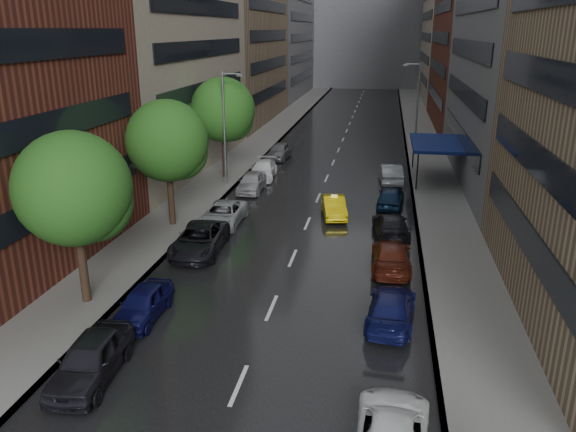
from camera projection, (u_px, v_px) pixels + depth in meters
name	position (u px, v px, depth m)	size (l,w,h in m)	color
road	(342.00, 143.00, 63.22)	(14.00, 140.00, 0.01)	black
sidewalk_left	(264.00, 140.00, 64.65)	(4.00, 140.00, 0.15)	gray
sidewalk_right	(423.00, 145.00, 61.74)	(4.00, 140.00, 0.15)	gray
buildings_right	(485.00, 2.00, 62.30)	(8.05, 109.10, 36.00)	#937A5B
building_far	(369.00, 11.00, 121.71)	(40.00, 14.00, 32.00)	slate
tree_near	(73.00, 189.00, 24.52)	(5.10, 5.10, 8.12)	#382619
tree_mid	(167.00, 141.00, 34.85)	(5.12, 5.12, 8.17)	#382619
tree_far	(223.00, 110.00, 46.42)	(5.36, 5.36, 8.54)	#382619
taxi	(334.00, 207.00, 38.25)	(1.45, 4.16, 1.37)	yellow
parked_cars_left	(226.00, 210.00, 37.27)	(2.87, 42.12, 1.61)	black
parked_cars_right	(391.00, 243.00, 31.70)	(2.51, 36.88, 1.60)	white
street_lamp_left	(225.00, 127.00, 44.22)	(1.74, 0.22, 9.00)	gray
street_lamp_right	(417.00, 106.00, 55.75)	(1.74, 0.22, 9.00)	gray
awning	(436.00, 144.00, 46.76)	(4.00, 8.00, 3.12)	navy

